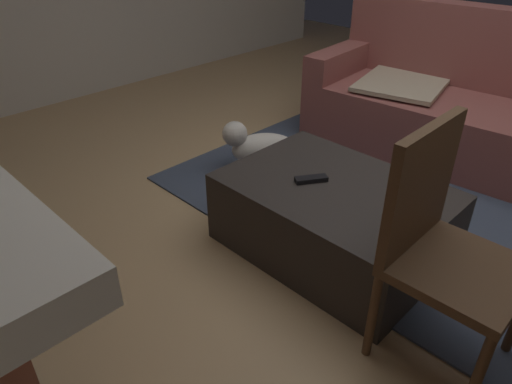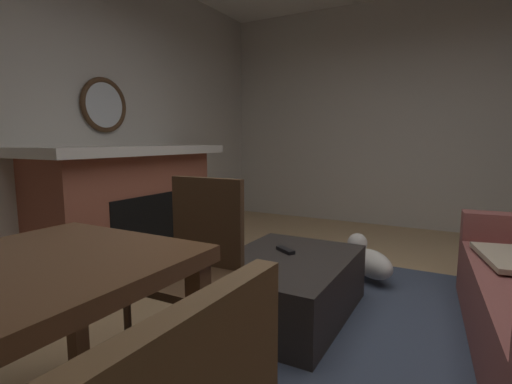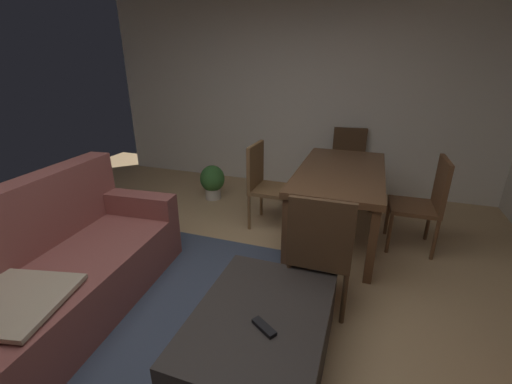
{
  "view_description": "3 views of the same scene",
  "coord_description": "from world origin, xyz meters",
  "px_view_note": "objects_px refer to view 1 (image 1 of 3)",
  "views": [
    {
      "loc": [
        1.01,
        -2.18,
        1.54
      ],
      "look_at": [
        -0.15,
        -1.02,
        0.54
      ],
      "focal_mm": 33.04,
      "sensor_mm": 36.0,
      "label": 1
    },
    {
      "loc": [
        2.06,
        0.45,
        1.13
      ],
      "look_at": [
        0.12,
        -0.61,
        0.83
      ],
      "focal_mm": 26.69,
      "sensor_mm": 36.0,
      "label": 2
    },
    {
      "loc": [
        -1.55,
        -0.99,
        1.74
      ],
      "look_at": [
        0.25,
        -0.36,
        0.99
      ],
      "focal_mm": 23.08,
      "sensor_mm": 36.0,
      "label": 3
    }
  ],
  "objects_px": {
    "dining_chair_west": "(440,238)",
    "small_dog": "(260,147)",
    "couch": "(459,107)",
    "tv_remote": "(311,179)",
    "ottoman_coffee_table": "(333,218)"
  },
  "relations": [
    {
      "from": "dining_chair_west",
      "to": "small_dog",
      "type": "bearing_deg",
      "value": 158.5
    },
    {
      "from": "tv_remote",
      "to": "small_dog",
      "type": "distance_m",
      "value": 0.87
    },
    {
      "from": "ottoman_coffee_table",
      "to": "small_dog",
      "type": "bearing_deg",
      "value": 158.21
    },
    {
      "from": "small_dog",
      "to": "couch",
      "type": "bearing_deg",
      "value": 57.47
    },
    {
      "from": "couch",
      "to": "tv_remote",
      "type": "distance_m",
      "value": 1.6
    },
    {
      "from": "couch",
      "to": "ottoman_coffee_table",
      "type": "bearing_deg",
      "value": -86.85
    },
    {
      "from": "couch",
      "to": "tv_remote",
      "type": "relative_size",
      "value": 12.9
    },
    {
      "from": "couch",
      "to": "ottoman_coffee_table",
      "type": "distance_m",
      "value": 1.55
    },
    {
      "from": "couch",
      "to": "dining_chair_west",
      "type": "relative_size",
      "value": 2.22
    },
    {
      "from": "dining_chair_west",
      "to": "small_dog",
      "type": "height_order",
      "value": "dining_chair_west"
    },
    {
      "from": "small_dog",
      "to": "ottoman_coffee_table",
      "type": "bearing_deg",
      "value": -21.79
    },
    {
      "from": "couch",
      "to": "dining_chair_west",
      "type": "height_order",
      "value": "couch"
    },
    {
      "from": "couch",
      "to": "small_dog",
      "type": "relative_size",
      "value": 4.38
    },
    {
      "from": "couch",
      "to": "small_dog",
      "type": "distance_m",
      "value": 1.44
    },
    {
      "from": "ottoman_coffee_table",
      "to": "tv_remote",
      "type": "relative_size",
      "value": 6.63
    }
  ]
}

